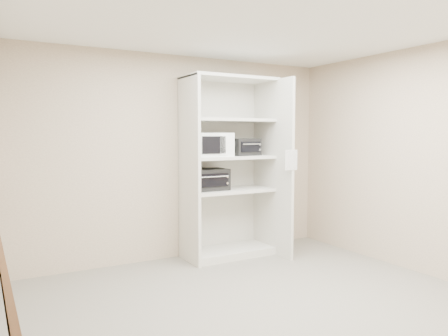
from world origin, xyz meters
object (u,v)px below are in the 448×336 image
toaster_oven_lower (207,179)px  toaster_oven_upper (243,147)px  shelving_unit (232,173)px  microwave (211,145)px

toaster_oven_lower → toaster_oven_upper: bearing=-5.2°
shelving_unit → toaster_oven_upper: size_ratio=6.01×
shelving_unit → toaster_oven_lower: bearing=173.3°
shelving_unit → toaster_oven_lower: (-0.36, 0.04, -0.07)m
microwave → toaster_oven_upper: size_ratio=1.28×
microwave → toaster_oven_upper: 0.52m
shelving_unit → microwave: bearing=-175.6°
microwave → toaster_oven_upper: bearing=9.0°
toaster_oven_upper → toaster_oven_lower: (-0.54, 0.05, -0.42)m
toaster_oven_lower → shelving_unit: bearing=-6.9°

